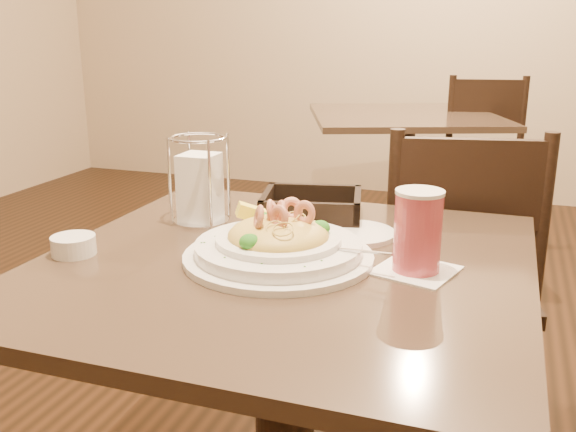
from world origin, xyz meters
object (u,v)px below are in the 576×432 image
(main_table, at_px, (285,371))
(drink_glass, at_px, (418,232))
(background_table, at_px, (402,160))
(pasta_bowl, at_px, (278,244))
(bread_basket, at_px, (312,210))
(dining_chair_far, at_px, (479,155))
(dining_chair_near, at_px, (455,279))
(napkin_caddy, at_px, (200,186))
(side_plate, at_px, (355,233))
(butter_ramekin, at_px, (74,245))

(main_table, distance_m, drink_glass, 0.39)
(background_table, relative_size, pasta_bowl, 2.92)
(drink_glass, distance_m, bread_basket, 0.37)
(background_table, height_order, dining_chair_far, dining_chair_far)
(dining_chair_near, bearing_deg, pasta_bowl, 54.83)
(napkin_caddy, distance_m, side_plate, 0.36)
(background_table, height_order, bread_basket, bread_basket)
(main_table, distance_m, background_table, 2.19)
(pasta_bowl, relative_size, side_plate, 2.36)
(bread_basket, height_order, side_plate, bread_basket)
(bread_basket, bearing_deg, side_plate, -35.37)
(napkin_caddy, distance_m, butter_ramekin, 0.31)
(pasta_bowl, relative_size, butter_ramekin, 4.70)
(dining_chair_far, distance_m, side_plate, 2.35)
(dining_chair_near, bearing_deg, bread_basket, 39.17)
(pasta_bowl, bearing_deg, napkin_caddy, 144.77)
(main_table, relative_size, dining_chair_far, 0.97)
(bread_basket, bearing_deg, napkin_caddy, -155.68)
(bread_basket, relative_size, side_plate, 1.51)
(main_table, relative_size, background_table, 0.78)
(background_table, height_order, side_plate, side_plate)
(dining_chair_far, distance_m, bread_basket, 2.28)
(pasta_bowl, bearing_deg, butter_ramekin, -165.57)
(background_table, distance_m, dining_chair_near, 1.59)
(background_table, xyz_separation_m, bread_basket, (0.09, -1.91, 0.26))
(pasta_bowl, xyz_separation_m, side_plate, (0.10, 0.19, -0.03))
(pasta_bowl, height_order, drink_glass, drink_glass)
(dining_chair_near, height_order, pasta_bowl, dining_chair_near)
(main_table, distance_m, napkin_caddy, 0.44)
(bread_basket, xyz_separation_m, side_plate, (0.12, -0.09, -0.02))
(background_table, bearing_deg, main_table, -86.76)
(pasta_bowl, height_order, side_plate, pasta_bowl)
(side_plate, relative_size, butter_ramekin, 1.99)
(side_plate, bearing_deg, dining_chair_far, 86.41)
(main_table, height_order, butter_ramekin, butter_ramekin)
(drink_glass, bearing_deg, side_plate, 132.23)
(background_table, xyz_separation_m, napkin_caddy, (-0.13, -2.02, 0.32))
(background_table, relative_size, bread_basket, 4.58)
(background_table, bearing_deg, drink_glass, -80.40)
(dining_chair_near, bearing_deg, drink_glass, 75.59)
(main_table, distance_m, bread_basket, 0.37)
(bread_basket, bearing_deg, background_table, 92.82)
(background_table, bearing_deg, dining_chair_near, -75.52)
(dining_chair_far, bearing_deg, main_table, 73.63)
(bread_basket, relative_size, napkin_caddy, 1.29)
(dining_chair_near, relative_size, bread_basket, 3.67)
(butter_ramekin, bearing_deg, napkin_caddy, 63.53)
(drink_glass, xyz_separation_m, napkin_caddy, (-0.50, 0.15, 0.01))
(dining_chair_near, bearing_deg, background_table, -86.95)
(main_table, xyz_separation_m, dining_chair_near, (0.27, 0.64, -0.01))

